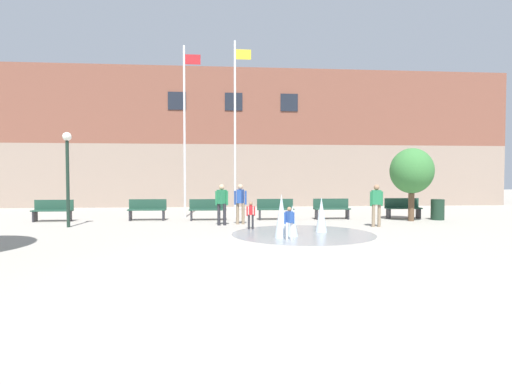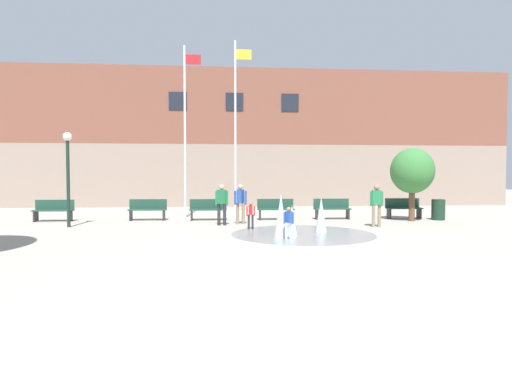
# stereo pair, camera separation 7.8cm
# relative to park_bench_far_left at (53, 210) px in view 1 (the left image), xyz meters

# --- Properties ---
(ground_plane) EXTENTS (100.00, 100.00, 0.00)m
(ground_plane) POSITION_rel_park_bench_far_left_xyz_m (7.81, -9.36, -0.48)
(ground_plane) COLOR #9E998E
(library_building) EXTENTS (36.00, 6.05, 8.75)m
(library_building) POSITION_rel_park_bench_far_left_xyz_m (7.81, 10.75, 3.89)
(library_building) COLOR gray
(library_building) RESTS_ON ground
(splash_fountain) EXTENTS (4.69, 4.69, 1.35)m
(splash_fountain) POSITION_rel_park_bench_far_left_xyz_m (9.59, -4.74, -0.02)
(splash_fountain) COLOR gray
(splash_fountain) RESTS_ON ground
(park_bench_far_left) EXTENTS (1.60, 0.44, 0.91)m
(park_bench_far_left) POSITION_rel_park_bench_far_left_xyz_m (0.00, 0.00, 0.00)
(park_bench_far_left) COLOR #28282D
(park_bench_far_left) RESTS_ON ground
(park_bench_under_left_flagpole) EXTENTS (1.60, 0.44, 0.91)m
(park_bench_under_left_flagpole) POSITION_rel_park_bench_far_left_xyz_m (3.87, 0.14, 0.00)
(park_bench_under_left_flagpole) COLOR #28282D
(park_bench_under_left_flagpole) RESTS_ON ground
(park_bench_center) EXTENTS (1.60, 0.44, 0.91)m
(park_bench_center) POSITION_rel_park_bench_far_left_xyz_m (6.48, -0.02, 0.00)
(park_bench_center) COLOR #28282D
(park_bench_center) RESTS_ON ground
(park_bench_under_right_flagpole) EXTENTS (1.60, 0.44, 0.91)m
(park_bench_under_right_flagpole) POSITION_rel_park_bench_far_left_xyz_m (9.43, -0.05, 0.00)
(park_bench_under_right_flagpole) COLOR #28282D
(park_bench_under_right_flagpole) RESTS_ON ground
(park_bench_near_trashcan) EXTENTS (1.60, 0.44, 0.91)m
(park_bench_near_trashcan) POSITION_rel_park_bench_far_left_xyz_m (11.95, -0.02, 0.00)
(park_bench_near_trashcan) COLOR #28282D
(park_bench_near_trashcan) RESTS_ON ground
(park_bench_far_right) EXTENTS (1.60, 0.44, 0.91)m
(park_bench_far_right) POSITION_rel_park_bench_far_left_xyz_m (15.27, 0.08, 0.00)
(park_bench_far_right) COLOR #28282D
(park_bench_far_right) RESTS_ON ground
(adult_in_red) EXTENTS (0.50, 0.27, 1.59)m
(adult_in_red) POSITION_rel_park_bench_far_left_xyz_m (12.87, -2.87, 0.45)
(adult_in_red) COLOR #89755B
(adult_in_red) RESTS_ON ground
(teen_by_trashcan) EXTENTS (0.50, 0.37, 1.59)m
(teen_by_trashcan) POSITION_rel_park_bench_far_left_xyz_m (7.09, -1.93, 0.45)
(teen_by_trashcan) COLOR #28282D
(teen_by_trashcan) RESTS_ON ground
(child_in_fountain) EXTENTS (0.31, 0.22, 0.99)m
(child_in_fountain) POSITION_rel_park_bench_far_left_xyz_m (8.13, -3.18, 0.10)
(child_in_fountain) COLOR #28282D
(child_in_fountain) RESTS_ON ground
(child_with_pink_shirt) EXTENTS (0.31, 0.24, 0.99)m
(child_with_pink_shirt) POSITION_rel_park_bench_far_left_xyz_m (9.09, -5.74, 0.10)
(child_with_pink_shirt) COLOR silver
(child_with_pink_shirt) RESTS_ON ground
(adult_near_bench) EXTENTS (0.50, 0.39, 1.59)m
(adult_near_bench) POSITION_rel_park_bench_far_left_xyz_m (7.82, -1.63, 0.45)
(adult_near_bench) COLOR #89755B
(adult_near_bench) RESTS_ON ground
(flagpole_left) EXTENTS (0.80, 0.10, 7.90)m
(flagpole_left) POSITION_rel_park_bench_far_left_xyz_m (5.40, 1.32, 3.71)
(flagpole_left) COLOR silver
(flagpole_left) RESTS_ON ground
(flagpole_right) EXTENTS (0.80, 0.10, 8.18)m
(flagpole_right) POSITION_rel_park_bench_far_left_xyz_m (7.73, 1.32, 3.86)
(flagpole_right) COLOR silver
(flagpole_right) RESTS_ON ground
(lamp_post_left_lane) EXTENTS (0.32, 0.32, 3.53)m
(lamp_post_left_lane) POSITION_rel_park_bench_far_left_xyz_m (1.39, -2.03, 1.86)
(lamp_post_left_lane) COLOR #192D23
(lamp_post_left_lane) RESTS_ON ground
(trash_can) EXTENTS (0.56, 0.56, 0.90)m
(trash_can) POSITION_rel_park_bench_far_left_xyz_m (16.50, -0.67, -0.03)
(trash_can) COLOR #193323
(trash_can) RESTS_ON ground
(street_tree_near_building) EXTENTS (1.80, 1.80, 3.09)m
(street_tree_near_building) POSITION_rel_park_bench_far_left_xyz_m (15.12, -1.04, 1.64)
(street_tree_near_building) COLOR brown
(street_tree_near_building) RESTS_ON ground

